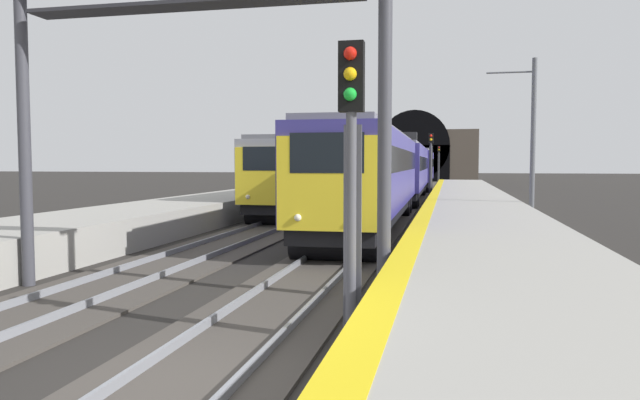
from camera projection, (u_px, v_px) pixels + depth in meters
ground_plane at (180, 390)px, 7.44m from camera, size 320.00×320.00×0.00m
platform_right at (546, 374)px, 6.48m from camera, size 112.00×4.29×1.10m
platform_right_edge_strip at (374, 314)px, 6.85m from camera, size 112.00×0.50×0.01m
track_main_line at (180, 387)px, 7.44m from camera, size 160.00×2.80×0.21m
train_main_approaching at (405, 169)px, 44.24m from camera, size 58.79×3.09×5.11m
train_adjacent_platform at (346, 170)px, 44.07m from camera, size 38.55×3.26×4.99m
railway_signal_near at (351, 163)px, 8.97m from camera, size 0.39×0.38×4.67m
railway_signal_mid at (431, 161)px, 45.91m from camera, size 0.39×0.38×5.14m
railway_signal_far at (439, 162)px, 78.28m from camera, size 0.39×0.38×5.06m
overhead_signal_gantry at (191, 49)px, 12.56m from camera, size 0.70×8.56×6.99m
tunnel_portal at (415, 155)px, 92.10m from camera, size 2.95×19.25×10.93m
catenary_mast_near at (532, 140)px, 26.34m from camera, size 0.22×2.17×7.48m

